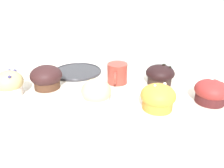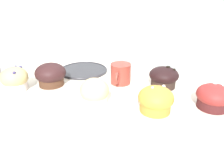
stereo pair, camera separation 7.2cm
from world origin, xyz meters
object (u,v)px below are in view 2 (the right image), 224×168
at_px(coffee_cup, 121,73).
at_px(muffin_back_center, 214,97).
at_px(muffin_front_center, 15,79).
at_px(muffin_back_right, 51,75).
at_px(muffin_front_left, 164,77).
at_px(muffin_back_left, 94,92).
at_px(muffin_front_right, 156,100).
at_px(serving_plate, 83,70).

bearing_deg(coffee_cup, muffin_back_center, -3.37).
height_order(muffin_front_center, muffin_back_center, muffin_front_center).
xyz_separation_m(muffin_front_center, muffin_back_right, (0.07, 0.10, -0.00)).
relative_size(muffin_front_left, coffee_cup, 0.94).
height_order(muffin_back_center, coffee_cup, muffin_back_center).
xyz_separation_m(muffin_back_left, muffin_front_right, (0.18, 0.05, -0.00)).
xyz_separation_m(coffee_cup, serving_plate, (-0.20, 0.03, -0.04)).
bearing_deg(muffin_front_right, muffin_back_center, 36.42).
bearing_deg(serving_plate, coffee_cup, -8.72).
distance_m(muffin_back_center, coffee_cup, 0.33).
bearing_deg(muffin_front_center, coffee_cup, 39.94).
bearing_deg(muffin_front_right, muffin_front_left, 100.94).
bearing_deg(muffin_front_left, muffin_front_center, -146.22).
xyz_separation_m(muffin_front_center, serving_plate, (0.09, 0.27, -0.04)).
distance_m(muffin_front_right, serving_plate, 0.42).
bearing_deg(coffee_cup, serving_plate, 171.28).
xyz_separation_m(muffin_back_right, coffee_cup, (0.22, 0.14, -0.00)).
xyz_separation_m(muffin_front_center, coffee_cup, (0.29, 0.24, -0.00)).
bearing_deg(muffin_front_left, muffin_back_left, -122.12).
height_order(muffin_back_right, muffin_back_center, muffin_back_right).
height_order(muffin_front_left, coffee_cup, muffin_front_left).
relative_size(muffin_back_left, muffin_front_left, 0.86).
xyz_separation_m(muffin_front_left, serving_plate, (-0.35, -0.02, -0.03)).
xyz_separation_m(muffin_front_center, muffin_front_right, (0.47, 0.12, -0.01)).
bearing_deg(muffin_front_right, coffee_cup, 145.80).
bearing_deg(muffin_front_center, muffin_front_left, 33.78).
distance_m(muffin_front_left, muffin_back_center, 0.19).
bearing_deg(muffin_back_right, muffin_back_center, 12.98).
xyz_separation_m(muffin_back_right, serving_plate, (0.02, 0.18, -0.04)).
bearing_deg(muffin_back_center, serving_plate, 174.59).
relative_size(muffin_front_right, serving_plate, 0.51).
height_order(muffin_back_center, serving_plate, muffin_back_center).
distance_m(muffin_back_right, muffin_back_center, 0.56).
xyz_separation_m(muffin_front_right, muffin_back_center, (0.14, 0.11, -0.00)).
bearing_deg(muffin_back_left, muffin_front_center, -167.98).
distance_m(muffin_front_center, muffin_back_center, 0.66).
bearing_deg(serving_plate, muffin_front_right, -22.11).
bearing_deg(muffin_front_right, muffin_front_center, -166.17).
xyz_separation_m(muffin_back_right, muffin_back_center, (0.54, 0.13, -0.00)).
distance_m(muffin_back_left, serving_plate, 0.30).
bearing_deg(muffin_back_right, muffin_front_right, 2.75).
distance_m(muffin_back_left, muffin_front_left, 0.27).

